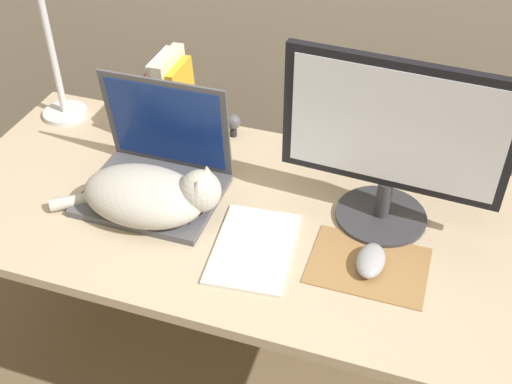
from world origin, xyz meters
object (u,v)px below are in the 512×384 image
Objects in this scene: cat at (150,195)px; webcam at (233,123)px; laptop at (157,173)px; desk_lamp at (46,6)px; book_row at (168,99)px; notepad at (254,248)px; external_monitor at (393,141)px; computer_mouse at (371,261)px.

cat is 6.09× the size of webcam.
desk_lamp is at bearing 151.35° from laptop.
book_row is 0.54m from notepad.
external_monitor is at bearing 17.37° from cat.
desk_lamp is 0.58m from webcam.
computer_mouse is 0.39× the size of notepad.
laptop is 0.79× the size of cat.
cat is 0.83× the size of external_monitor.
cat is 0.36m from book_row.
desk_lamp is 0.83m from notepad.
book_row is (-0.07, 0.24, 0.06)m from laptop.
external_monitor is (0.53, 0.17, 0.16)m from cat.
laptop reaches higher than webcam.
laptop is 0.53m from desk_lamp.
notepad is at bearing -142.07° from external_monitor.
laptop is 0.66× the size of external_monitor.
cat is at bearing -162.63° from external_monitor.
cat is 0.54m from computer_mouse.
webcam is at bearing 154.35° from external_monitor.
desk_lamp reaches higher than webcam.
external_monitor is at bearing 7.05° from laptop.
book_row is at bearing 164.48° from external_monitor.
webcam is at bearing 115.65° from notepad.
computer_mouse reaches higher than notepad.
webcam is (0.10, 0.29, -0.01)m from laptop.
laptop is 1.34× the size of book_row.
desk_lamp is (-0.38, 0.21, 0.30)m from laptop.
desk_lamp is (-0.94, 0.31, 0.33)m from computer_mouse.
external_monitor is at bearing 92.05° from computer_mouse.
computer_mouse is 0.26m from notepad.
desk_lamp is at bearing 153.57° from notepad.
notepad is at bearing -174.22° from computer_mouse.
external_monitor is 0.67m from book_row.
webcam is (0.48, 0.08, -0.31)m from desk_lamp.
cat is at bearing 179.13° from computer_mouse.
desk_lamp is at bearing 143.36° from cat.
book_row is at bearing 106.94° from cat.
notepad is at bearing -26.43° from desk_lamp.
book_row is (-0.64, 0.35, 0.09)m from computer_mouse.
desk_lamp is (-0.30, -0.04, 0.24)m from book_row.
external_monitor is at bearing -8.34° from desk_lamp.
laptop is 0.31m from webcam.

